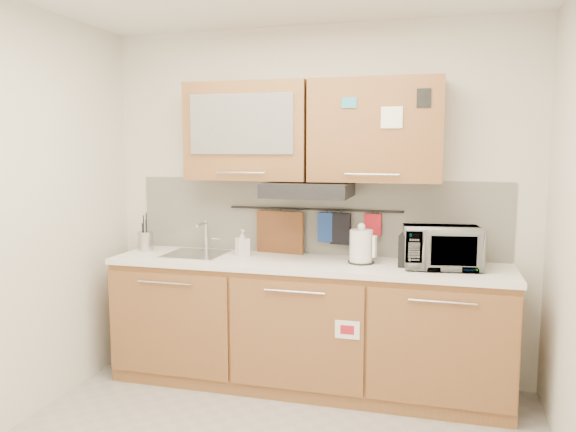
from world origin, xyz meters
The scene contains 17 objects.
wall_back centered at (0.00, 1.50, 1.30)m, with size 3.20×3.20×0.00m, color silver.
base_cabinet centered at (0.00, 1.19, 0.41)m, with size 2.80×0.64×0.88m.
countertop centered at (0.00, 1.19, 0.90)m, with size 2.82×0.62×0.04m, color white.
backsplash centered at (0.00, 1.49, 1.20)m, with size 2.80×0.02×0.56m, color silver.
upper_cabinets centered at (0.00, 1.32, 1.83)m, with size 1.82×0.37×0.70m.
range_hood centered at (0.00, 1.25, 1.42)m, with size 0.60×0.46×0.10m, color black.
sink centered at (-0.85, 1.21, 0.92)m, with size 0.42×0.40×0.26m.
utensil_rail centered at (0.00, 1.45, 1.26)m, with size 0.02×0.02×1.30m, color black.
utensil_crock centered at (-1.30, 1.27, 1.00)m, with size 0.15×0.15×0.29m.
kettle centered at (0.39, 1.22, 1.03)m, with size 0.21×0.20×0.28m.
toaster centered at (0.79, 1.21, 1.03)m, with size 0.29×0.18×0.21m.
microwave centered at (0.92, 1.21, 1.06)m, with size 0.50×0.34×0.27m, color #999999.
soap_bottle centered at (-0.50, 1.27, 1.02)m, with size 0.09×0.09×0.19m, color #999999.
cutting_board centered at (-0.26, 1.44, 1.01)m, with size 0.38×0.03×0.46m, color brown.
oven_mitt centered at (0.10, 1.44, 1.13)m, with size 0.13×0.03×0.22m, color navy.
dark_pouch centered at (0.20, 1.44, 1.12)m, with size 0.15×0.04×0.23m, color black.
pot_holder centered at (0.44, 1.44, 1.16)m, with size 0.12×0.02×0.15m, color red.
Camera 1 is at (0.90, -2.60, 1.71)m, focal length 35.00 mm.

